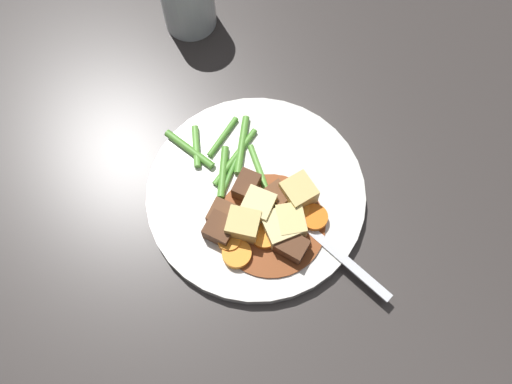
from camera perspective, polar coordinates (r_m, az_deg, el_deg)
ground_plane at (r=0.64m, az=-0.00°, el=-0.54°), size 3.00×3.00×0.00m
dinner_plate at (r=0.63m, az=-0.00°, el=-0.28°), size 0.25×0.25×0.02m
stew_sauce at (r=0.61m, az=1.56°, el=-3.44°), size 0.12×0.12×0.00m
carrot_slice_0 at (r=0.60m, az=0.91°, el=-4.50°), size 0.04×0.04×0.01m
carrot_slice_1 at (r=0.59m, az=-2.04°, el=-6.53°), size 0.04×0.04×0.01m
carrot_slice_2 at (r=0.61m, az=6.15°, el=-2.74°), size 0.04×0.04×0.01m
carrot_slice_3 at (r=0.60m, az=-2.82°, el=-5.10°), size 0.03×0.03×0.01m
carrot_slice_4 at (r=0.61m, az=4.17°, el=-1.80°), size 0.04×0.04×0.01m
potato_chunk_0 at (r=0.59m, az=2.39°, el=-3.79°), size 0.04×0.04×0.03m
potato_chunk_1 at (r=0.60m, az=0.25°, el=-1.55°), size 0.04×0.04×0.03m
potato_chunk_2 at (r=0.59m, az=-1.34°, el=-3.53°), size 0.05×0.05×0.03m
potato_chunk_3 at (r=0.61m, az=4.49°, el=-0.11°), size 0.03×0.03×0.03m
potato_chunk_4 at (r=0.60m, az=3.68°, el=-3.16°), size 0.04×0.04×0.03m
meat_chunk_0 at (r=0.59m, az=3.73°, el=-5.75°), size 0.04×0.04×0.02m
meat_chunk_1 at (r=0.60m, az=-3.77°, el=-3.90°), size 0.04×0.04×0.02m
meat_chunk_2 at (r=0.61m, az=-1.00°, el=0.60°), size 0.04×0.04×0.02m
meat_chunk_3 at (r=0.61m, az=2.39°, el=-0.38°), size 0.03×0.02×0.02m
meat_chunk_4 at (r=0.60m, az=-3.59°, el=-2.43°), size 0.04×0.04×0.02m
green_bean_0 at (r=0.64m, az=-7.02°, el=4.50°), size 0.07×0.03×0.01m
green_bean_1 at (r=0.63m, az=-3.49°, el=2.13°), size 0.06×0.04×0.01m
green_bean_2 at (r=0.65m, az=-3.71°, el=5.74°), size 0.03×0.05×0.01m
green_bean_3 at (r=0.64m, az=-1.49°, el=5.00°), size 0.07×0.05×0.01m
green_bean_4 at (r=0.62m, az=-3.06°, el=1.13°), size 0.05×0.06×0.01m
green_bean_5 at (r=0.65m, az=-6.32°, el=4.80°), size 0.05×0.03×0.01m
green_bean_6 at (r=0.63m, az=0.46°, el=1.98°), size 0.07×0.02×0.01m
green_bean_7 at (r=0.64m, az=-2.00°, el=3.83°), size 0.04×0.08×0.01m
fork at (r=0.60m, az=7.05°, el=-5.14°), size 0.17×0.07×0.00m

